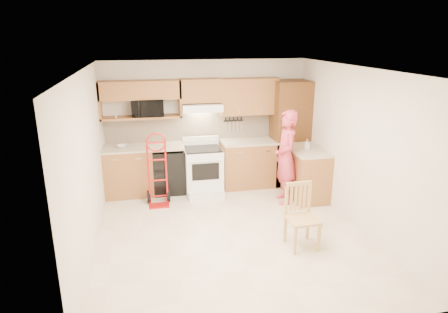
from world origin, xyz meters
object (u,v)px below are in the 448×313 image
object	(u,v)px
range	(204,167)
hand_truck	(158,173)
dining_chair	(303,217)
microwave	(148,107)
person	(286,157)

from	to	relation	value
range	hand_truck	size ratio (longest dim) A/B	0.87
hand_truck	dining_chair	distance (m)	2.75
hand_truck	dining_chair	world-z (taller)	hand_truck
range	hand_truck	distance (m)	0.97
dining_chair	microwave	bearing A→B (deg)	125.00
microwave	dining_chair	bearing A→B (deg)	-49.10
range	hand_truck	world-z (taller)	hand_truck
microwave	person	size ratio (longest dim) A/B	0.34
range	dining_chair	size ratio (longest dim) A/B	1.12
hand_truck	dining_chair	xyz separation A→B (m)	(1.95, -1.93, -0.13)
hand_truck	range	bearing A→B (deg)	24.13
person	dining_chair	bearing A→B (deg)	-6.00
dining_chair	hand_truck	bearing A→B (deg)	132.78
person	microwave	bearing A→B (deg)	-109.35
microwave	range	size ratio (longest dim) A/B	0.56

